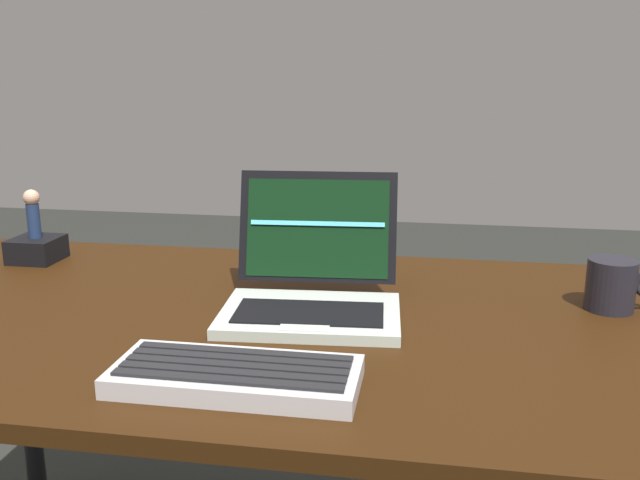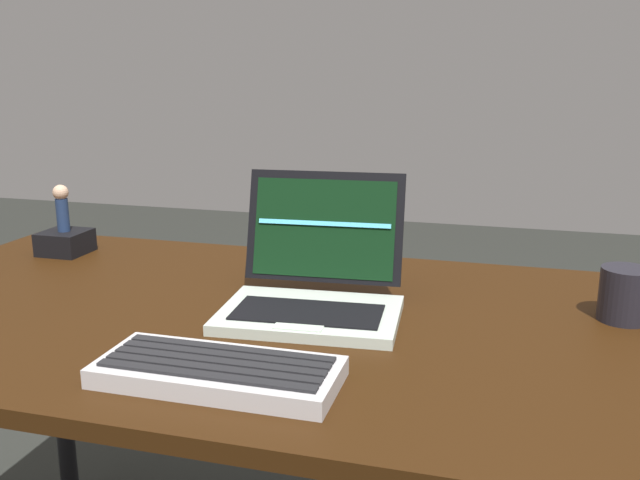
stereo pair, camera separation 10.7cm
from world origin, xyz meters
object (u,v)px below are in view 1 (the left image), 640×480
external_keyboard (236,375)px  figurine (33,211)px  figurine_stand (37,249)px  laptop_front (313,286)px  coffee_mug (612,285)px

external_keyboard → figurine: figurine is taller
figurine_stand → figurine: figurine is taller
laptop_front → external_keyboard: (-0.05, -0.28, -0.03)m
coffee_mug → figurine: bearing=174.1°
laptop_front → figurine: (-0.63, 0.21, 0.06)m
figurine → coffee_mug: figurine is taller
figurine → figurine_stand: bearing=-90.0°
laptop_front → coffee_mug: (0.49, 0.10, -0.00)m
figurine_stand → figurine: bearing=90.0°
external_keyboard → coffee_mug: bearing=35.1°
figurine_stand → coffee_mug: coffee_mug is taller
external_keyboard → figurine: 0.77m
laptop_front → figurine_stand: (-0.63, 0.21, -0.02)m
laptop_front → external_keyboard: size_ratio=0.95×
figurine → coffee_mug: 1.13m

